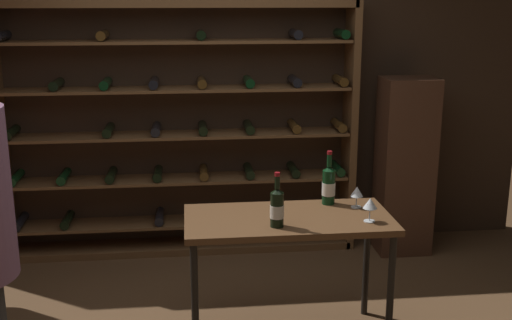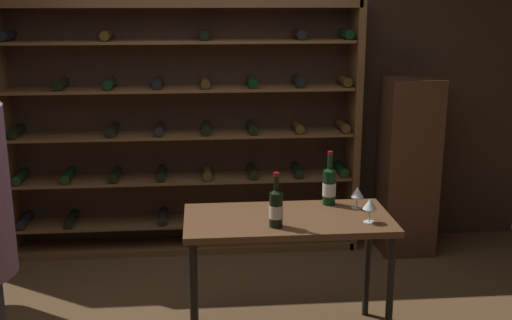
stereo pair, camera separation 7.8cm
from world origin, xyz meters
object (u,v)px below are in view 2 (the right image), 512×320
(display_cabinet, at_px, (409,167))
(wine_glass_stemmed_left, at_px, (370,205))
(wine_bottle_red_label, at_px, (329,185))
(wine_rack, at_px, (185,132))
(tasting_table, at_px, (288,230))
(wine_bottle_amber_reserve, at_px, (276,207))
(wine_glass_stemmed_center, at_px, (357,193))

(display_cabinet, distance_m, wine_glass_stemmed_left, 1.68)
(wine_bottle_red_label, distance_m, wine_glass_stemmed_left, 0.40)
(wine_rack, height_order, wine_bottle_red_label, wine_rack)
(wine_rack, distance_m, display_cabinet, 1.91)
(tasting_table, relative_size, wine_glass_stemmed_left, 8.65)
(wine_bottle_amber_reserve, xyz_separation_m, wine_glass_stemmed_left, (0.57, 0.02, -0.01))
(wine_bottle_red_label, bearing_deg, wine_rack, 125.56)
(wine_bottle_amber_reserve, bearing_deg, wine_bottle_red_label, 43.96)
(display_cabinet, bearing_deg, tasting_table, -131.98)
(wine_rack, distance_m, wine_glass_stemmed_center, 1.82)
(wine_bottle_amber_reserve, distance_m, wine_glass_stemmed_center, 0.63)
(wine_bottle_red_label, bearing_deg, wine_bottle_amber_reserve, -136.04)
(display_cabinet, xyz_separation_m, wine_bottle_red_label, (-0.92, -1.13, 0.21))
(wine_rack, distance_m, wine_bottle_amber_reserve, 1.81)
(wine_rack, xyz_separation_m, wine_glass_stemmed_left, (1.13, -1.69, -0.11))
(tasting_table, bearing_deg, wine_glass_stemmed_left, -16.31)
(display_cabinet, height_order, wine_bottle_red_label, display_cabinet)
(tasting_table, bearing_deg, wine_rack, 112.83)
(display_cabinet, relative_size, wine_glass_stemmed_center, 10.72)
(tasting_table, height_order, wine_bottle_red_label, wine_bottle_red_label)
(tasting_table, relative_size, wine_glass_stemmed_center, 9.09)
(wine_bottle_amber_reserve, relative_size, wine_bottle_red_label, 0.93)
(wine_rack, relative_size, wine_bottle_red_label, 8.35)
(tasting_table, xyz_separation_m, wine_bottle_red_label, (0.30, 0.22, 0.22))
(wine_bottle_red_label, height_order, wine_glass_stemmed_center, wine_bottle_red_label)
(wine_rack, relative_size, display_cabinet, 1.97)
(tasting_table, distance_m, wine_glass_stemmed_left, 0.53)
(wine_glass_stemmed_center, distance_m, wine_glass_stemmed_left, 0.27)
(wine_rack, xyz_separation_m, display_cabinet, (1.87, -0.20, -0.30))
(wine_glass_stemmed_center, bearing_deg, wine_glass_stemmed_left, -87.84)
(tasting_table, height_order, wine_glass_stemmed_left, wine_glass_stemmed_left)
(wine_rack, relative_size, wine_bottle_amber_reserve, 8.95)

